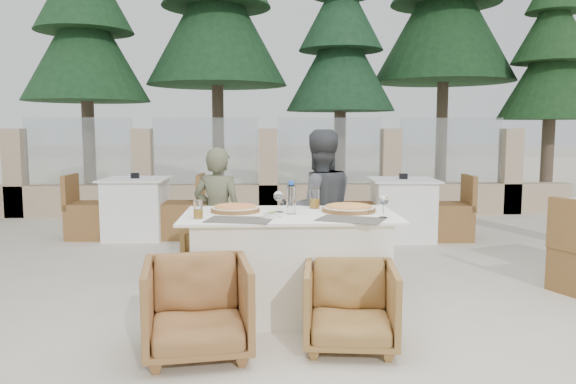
{
  "coord_description": "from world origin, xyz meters",
  "views": [
    {
      "loc": [
        -0.1,
        -4.25,
        1.41
      ],
      "look_at": [
        0.11,
        0.2,
        0.9
      ],
      "focal_mm": 35.0,
      "sensor_mm": 36.0,
      "label": 1
    }
  ],
  "objects_px": {
    "beer_glass_right": "(315,199)",
    "bg_table_a": "(136,208)",
    "armchair_far_left": "(219,251)",
    "beer_glass_left": "(198,209)",
    "olive_dish": "(271,215)",
    "dining_table": "(290,264)",
    "armchair_near_left": "(197,307)",
    "armchair_near_right": "(350,306)",
    "diner_right": "(319,211)",
    "pizza_left": "(235,209)",
    "pizza_right": "(349,208)",
    "water_bottle": "(291,197)",
    "diner_left": "(218,217)",
    "wine_glass_corner": "(383,205)",
    "armchair_far_right": "(325,251)",
    "bg_table_b": "(403,209)",
    "wine_glass_centre": "(279,200)"
  },
  "relations": [
    {
      "from": "armchair_far_left",
      "to": "beer_glass_left",
      "type": "bearing_deg",
      "value": 86.54
    },
    {
      "from": "armchair_near_left",
      "to": "armchair_far_left",
      "type": "bearing_deg",
      "value": 81.33
    },
    {
      "from": "armchair_near_right",
      "to": "beer_glass_left",
      "type": "bearing_deg",
      "value": 160.5
    },
    {
      "from": "pizza_left",
      "to": "armchair_far_left",
      "type": "distance_m",
      "value": 0.96
    },
    {
      "from": "armchair_far_left",
      "to": "armchair_near_left",
      "type": "xyz_separation_m",
      "value": [
        -0.01,
        -1.67,
        0.01
      ]
    },
    {
      "from": "wine_glass_centre",
      "to": "olive_dish",
      "type": "distance_m",
      "value": 0.28
    },
    {
      "from": "bg_table_a",
      "to": "bg_table_b",
      "type": "height_order",
      "value": "same"
    },
    {
      "from": "water_bottle",
      "to": "diner_left",
      "type": "height_order",
      "value": "diner_left"
    },
    {
      "from": "beer_glass_left",
      "to": "bg_table_a",
      "type": "height_order",
      "value": "beer_glass_left"
    },
    {
      "from": "beer_glass_left",
      "to": "armchair_far_right",
      "type": "distance_m",
      "value": 1.57
    },
    {
      "from": "water_bottle",
      "to": "wine_glass_centre",
      "type": "bearing_deg",
      "value": 138.81
    },
    {
      "from": "beer_glass_left",
      "to": "diner_left",
      "type": "distance_m",
      "value": 1.03
    },
    {
      "from": "pizza_left",
      "to": "armchair_far_right",
      "type": "bearing_deg",
      "value": 43.5
    },
    {
      "from": "pizza_left",
      "to": "water_bottle",
      "type": "xyz_separation_m",
      "value": [
        0.42,
        -0.12,
        0.1
      ]
    },
    {
      "from": "armchair_near_left",
      "to": "diner_left",
      "type": "xyz_separation_m",
      "value": [
        0.01,
        1.58,
        0.32
      ]
    },
    {
      "from": "pizza_right",
      "to": "diner_right",
      "type": "xyz_separation_m",
      "value": [
        -0.18,
        0.53,
        -0.1
      ]
    },
    {
      "from": "olive_dish",
      "to": "armchair_near_right",
      "type": "height_order",
      "value": "olive_dish"
    },
    {
      "from": "armchair_far_left",
      "to": "diner_right",
      "type": "relative_size",
      "value": 0.46
    },
    {
      "from": "pizza_left",
      "to": "diner_right",
      "type": "bearing_deg",
      "value": 35.7
    },
    {
      "from": "armchair_far_left",
      "to": "bg_table_a",
      "type": "relative_size",
      "value": 0.39
    },
    {
      "from": "armchair_near_left",
      "to": "armchair_near_right",
      "type": "relative_size",
      "value": 1.1
    },
    {
      "from": "beer_glass_right",
      "to": "bg_table_a",
      "type": "xyz_separation_m",
      "value": [
        -2.04,
        2.78,
        -0.46
      ]
    },
    {
      "from": "olive_dish",
      "to": "dining_table",
      "type": "bearing_deg",
      "value": 52.76
    },
    {
      "from": "beer_glass_left",
      "to": "beer_glass_right",
      "type": "relative_size",
      "value": 0.84
    },
    {
      "from": "pizza_right",
      "to": "olive_dish",
      "type": "xyz_separation_m",
      "value": [
        -0.6,
        -0.28,
        -0.0
      ]
    },
    {
      "from": "pizza_left",
      "to": "pizza_right",
      "type": "bearing_deg",
      "value": -1.94
    },
    {
      "from": "olive_dish",
      "to": "armchair_far_left",
      "type": "height_order",
      "value": "olive_dish"
    },
    {
      "from": "pizza_right",
      "to": "diner_left",
      "type": "relative_size",
      "value": 0.33
    },
    {
      "from": "beer_glass_right",
      "to": "armchair_near_left",
      "type": "xyz_separation_m",
      "value": [
        -0.83,
        -1.03,
        -0.55
      ]
    },
    {
      "from": "olive_dish",
      "to": "armchair_near_left",
      "type": "distance_m",
      "value": 0.89
    },
    {
      "from": "beer_glass_left",
      "to": "armchair_far_right",
      "type": "bearing_deg",
      "value": 45.57
    },
    {
      "from": "water_bottle",
      "to": "armchair_near_right",
      "type": "xyz_separation_m",
      "value": [
        0.34,
        -0.68,
        -0.62
      ]
    },
    {
      "from": "olive_dish",
      "to": "diner_left",
      "type": "xyz_separation_m",
      "value": [
        -0.46,
        1.01,
        -0.17
      ]
    },
    {
      "from": "armchair_near_left",
      "to": "armchair_near_right",
      "type": "distance_m",
      "value": 0.97
    },
    {
      "from": "water_bottle",
      "to": "beer_glass_right",
      "type": "bearing_deg",
      "value": 53.78
    },
    {
      "from": "water_bottle",
      "to": "beer_glass_right",
      "type": "distance_m",
      "value": 0.35
    },
    {
      "from": "dining_table",
      "to": "diner_right",
      "type": "distance_m",
      "value": 0.75
    },
    {
      "from": "wine_glass_corner",
      "to": "diner_right",
      "type": "relative_size",
      "value": 0.13
    },
    {
      "from": "beer_glass_left",
      "to": "armchair_far_left",
      "type": "bearing_deg",
      "value": 86.97
    },
    {
      "from": "wine_glass_centre",
      "to": "diner_left",
      "type": "xyz_separation_m",
      "value": [
        -0.52,
        0.74,
        -0.24
      ]
    },
    {
      "from": "pizza_right",
      "to": "armchair_far_right",
      "type": "bearing_deg",
      "value": 96.7
    },
    {
      "from": "armchair_far_left",
      "to": "armchair_near_left",
      "type": "bearing_deg",
      "value": 89.23
    },
    {
      "from": "armchair_far_left",
      "to": "diner_left",
      "type": "bearing_deg",
      "value": 91.16
    },
    {
      "from": "beer_glass_left",
      "to": "bg_table_a",
      "type": "bearing_deg",
      "value": 109.71
    },
    {
      "from": "pizza_left",
      "to": "armchair_near_left",
      "type": "relative_size",
      "value": 0.56
    },
    {
      "from": "beer_glass_left",
      "to": "armchair_far_left",
      "type": "xyz_separation_m",
      "value": [
        0.06,
        1.1,
        -0.54
      ]
    },
    {
      "from": "beer_glass_left",
      "to": "beer_glass_right",
      "type": "height_order",
      "value": "beer_glass_right"
    },
    {
      "from": "armchair_near_left",
      "to": "wine_glass_corner",
      "type": "bearing_deg",
      "value": 14.27
    },
    {
      "from": "armchair_far_right",
      "to": "bg_table_b",
      "type": "xyz_separation_m",
      "value": [
        1.2,
        1.94,
        0.09
      ]
    },
    {
      "from": "armchair_far_left",
      "to": "diner_right",
      "type": "distance_m",
      "value": 1.02
    }
  ]
}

